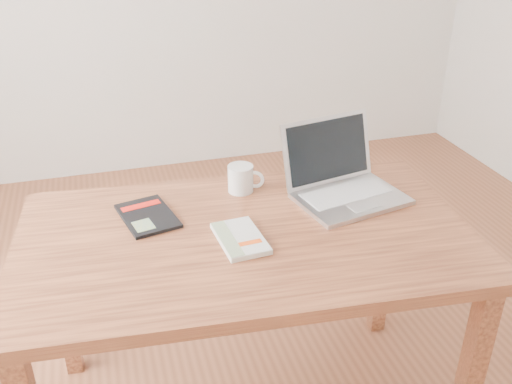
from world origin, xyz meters
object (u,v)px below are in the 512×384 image
object	(u,v)px
laptop	(342,181)
white_guidebook	(240,238)
black_guidebook	(147,216)
desk	(246,257)
coffee_mug	(241,178)

from	to	relation	value
laptop	white_guidebook	bearing A→B (deg)	-166.68
laptop	black_guidebook	bearing A→B (deg)	166.22
white_guidebook	laptop	size ratio (longest dim) A/B	0.53
desk	coffee_mug	xyz separation A→B (m)	(0.06, 0.26, 0.14)
desk	white_guidebook	xyz separation A→B (m)	(-0.03, -0.04, 0.10)
desk	white_guidebook	size ratio (longest dim) A/B	6.71
white_guidebook	laptop	bearing A→B (deg)	20.36
black_guidebook	laptop	distance (m)	0.65
white_guidebook	black_guidebook	size ratio (longest dim) A/B	0.85
white_guidebook	black_guidebook	xyz separation A→B (m)	(-0.24, 0.21, -0.00)
black_guidebook	desk	bearing A→B (deg)	-45.06
white_guidebook	laptop	distance (m)	0.45
desk	laptop	size ratio (longest dim) A/B	3.58
desk	coffee_mug	bearing A→B (deg)	82.42
desk	laptop	xyz separation A→B (m)	(0.38, 0.15, 0.14)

